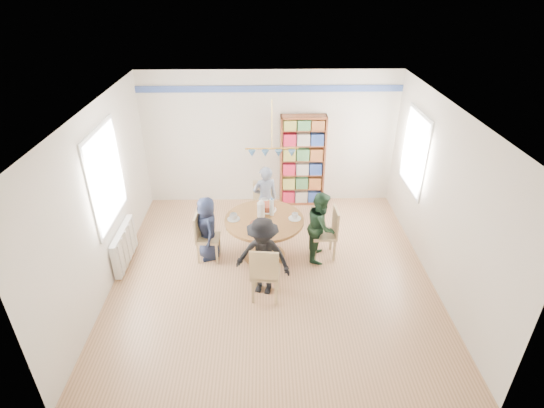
{
  "coord_description": "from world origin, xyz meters",
  "views": [
    {
      "loc": [
        -0.12,
        -5.46,
        4.33
      ],
      "look_at": [
        0.0,
        0.4,
        1.05
      ],
      "focal_mm": 28.0,
      "sensor_mm": 36.0,
      "label": 1
    }
  ],
  "objects_px": {
    "person_right": "(321,226)",
    "person_far": "(265,199)",
    "person_left": "(207,228)",
    "bookshelf": "(302,162)",
    "radiator": "(125,246)",
    "chair_right": "(329,231)",
    "chair_near": "(265,272)",
    "chair_far": "(264,202)",
    "chair_left": "(204,235)",
    "person_near": "(263,257)",
    "dining_table": "(264,229)"
  },
  "relations": [
    {
      "from": "radiator",
      "to": "person_right",
      "type": "xyz_separation_m",
      "value": [
        3.23,
        0.13,
        0.26
      ]
    },
    {
      "from": "radiator",
      "to": "chair_right",
      "type": "height_order",
      "value": "chair_right"
    },
    {
      "from": "chair_near",
      "to": "person_near",
      "type": "relative_size",
      "value": 0.73
    },
    {
      "from": "radiator",
      "to": "person_far",
      "type": "xyz_separation_m",
      "value": [
        2.31,
        1.05,
        0.28
      ]
    },
    {
      "from": "chair_far",
      "to": "bookshelf",
      "type": "height_order",
      "value": "bookshelf"
    },
    {
      "from": "person_left",
      "to": "person_right",
      "type": "xyz_separation_m",
      "value": [
        1.88,
        -0.04,
        0.05
      ]
    },
    {
      "from": "dining_table",
      "to": "chair_far",
      "type": "distance_m",
      "value": 1.04
    },
    {
      "from": "person_left",
      "to": "bookshelf",
      "type": "xyz_separation_m",
      "value": [
        1.71,
        1.87,
        0.36
      ]
    },
    {
      "from": "dining_table",
      "to": "chair_left",
      "type": "relative_size",
      "value": 1.53
    },
    {
      "from": "chair_far",
      "to": "person_far",
      "type": "relative_size",
      "value": 0.7
    },
    {
      "from": "bookshelf",
      "to": "person_far",
      "type": "bearing_deg",
      "value": -127.31
    },
    {
      "from": "radiator",
      "to": "person_far",
      "type": "height_order",
      "value": "person_far"
    },
    {
      "from": "person_right",
      "to": "person_left",
      "type": "bearing_deg",
      "value": 98.3
    },
    {
      "from": "radiator",
      "to": "chair_left",
      "type": "distance_m",
      "value": 1.3
    },
    {
      "from": "chair_left",
      "to": "chair_far",
      "type": "distance_m",
      "value": 1.45
    },
    {
      "from": "person_right",
      "to": "person_far",
      "type": "relative_size",
      "value": 0.96
    },
    {
      "from": "dining_table",
      "to": "person_near",
      "type": "relative_size",
      "value": 1.02
    },
    {
      "from": "chair_left",
      "to": "person_right",
      "type": "bearing_deg",
      "value": 0.1
    },
    {
      "from": "chair_right",
      "to": "chair_near",
      "type": "distance_m",
      "value": 1.53
    },
    {
      "from": "person_right",
      "to": "person_near",
      "type": "bearing_deg",
      "value": 141.79
    },
    {
      "from": "person_far",
      "to": "chair_near",
      "type": "bearing_deg",
      "value": 74.17
    },
    {
      "from": "radiator",
      "to": "chair_near",
      "type": "distance_m",
      "value": 2.48
    },
    {
      "from": "chair_left",
      "to": "person_near",
      "type": "distance_m",
      "value": 1.32
    },
    {
      "from": "dining_table",
      "to": "person_near",
      "type": "height_order",
      "value": "person_near"
    },
    {
      "from": "person_left",
      "to": "person_far",
      "type": "height_order",
      "value": "person_far"
    },
    {
      "from": "chair_left",
      "to": "person_near",
      "type": "height_order",
      "value": "person_near"
    },
    {
      "from": "chair_near",
      "to": "person_left",
      "type": "bearing_deg",
      "value": 130.65
    },
    {
      "from": "person_right",
      "to": "chair_right",
      "type": "bearing_deg",
      "value": -66.19
    },
    {
      "from": "chair_left",
      "to": "bookshelf",
      "type": "height_order",
      "value": "bookshelf"
    },
    {
      "from": "chair_right",
      "to": "person_near",
      "type": "xyz_separation_m",
      "value": [
        -1.1,
        -0.91,
        0.14
      ]
    },
    {
      "from": "person_right",
      "to": "bookshelf",
      "type": "relative_size",
      "value": 0.65
    },
    {
      "from": "dining_table",
      "to": "person_near",
      "type": "xyz_separation_m",
      "value": [
        -0.02,
        -0.88,
        0.08
      ]
    },
    {
      "from": "dining_table",
      "to": "person_far",
      "type": "height_order",
      "value": "person_far"
    },
    {
      "from": "chair_near",
      "to": "bookshelf",
      "type": "distance_m",
      "value": 3.09
    },
    {
      "from": "chair_far",
      "to": "person_right",
      "type": "relative_size",
      "value": 0.73
    },
    {
      "from": "person_left",
      "to": "person_far",
      "type": "distance_m",
      "value": 1.31
    },
    {
      "from": "chair_left",
      "to": "person_right",
      "type": "relative_size",
      "value": 0.7
    },
    {
      "from": "dining_table",
      "to": "chair_near",
      "type": "bearing_deg",
      "value": -89.87
    },
    {
      "from": "chair_far",
      "to": "person_right",
      "type": "xyz_separation_m",
      "value": [
        0.94,
        -1.05,
        0.12
      ]
    },
    {
      "from": "chair_near",
      "to": "person_near",
      "type": "xyz_separation_m",
      "value": [
        -0.03,
        0.19,
        0.12
      ]
    },
    {
      "from": "person_far",
      "to": "person_near",
      "type": "height_order",
      "value": "person_near"
    },
    {
      "from": "radiator",
      "to": "chair_far",
      "type": "bearing_deg",
      "value": 27.26
    },
    {
      "from": "chair_left",
      "to": "person_near",
      "type": "xyz_separation_m",
      "value": [
        0.98,
        -0.87,
        0.17
      ]
    },
    {
      "from": "person_right",
      "to": "chair_far",
      "type": "bearing_deg",
      "value": 51.5
    },
    {
      "from": "chair_right",
      "to": "chair_near",
      "type": "xyz_separation_m",
      "value": [
        -1.07,
        -1.09,
        0.02
      ]
    },
    {
      "from": "person_left",
      "to": "person_near",
      "type": "xyz_separation_m",
      "value": [
        0.92,
        -0.91,
        0.07
      ]
    },
    {
      "from": "person_near",
      "to": "person_far",
      "type": "bearing_deg",
      "value": 105.04
    },
    {
      "from": "chair_right",
      "to": "person_far",
      "type": "distance_m",
      "value": 1.38
    },
    {
      "from": "dining_table",
      "to": "person_far",
      "type": "xyz_separation_m",
      "value": [
        0.02,
        0.91,
        0.08
      ]
    },
    {
      "from": "dining_table",
      "to": "person_right",
      "type": "height_order",
      "value": "person_right"
    }
  ]
}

